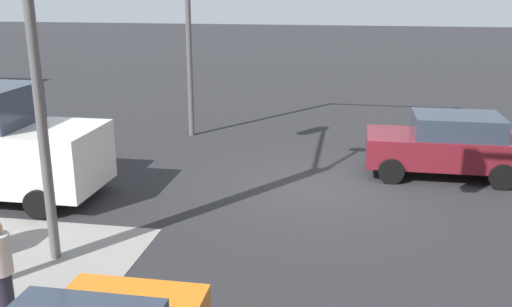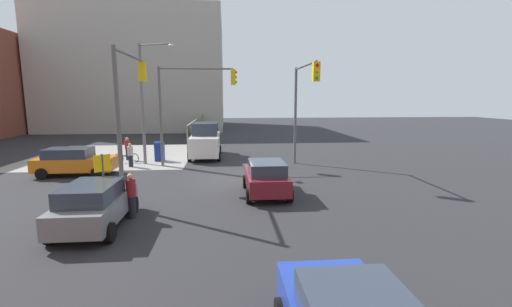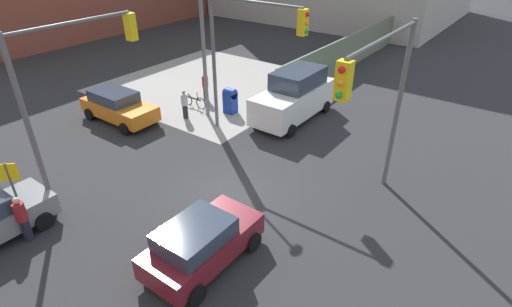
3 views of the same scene
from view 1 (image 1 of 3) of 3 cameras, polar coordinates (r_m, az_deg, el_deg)
The scene contains 3 objects.
ground_plane at distance 14.04m, azimuth 6.32°, elevation -3.50°, with size 120.00×120.00×0.00m, color #28282B.
coupe_maroon at distance 15.50m, azimuth 18.46°, elevation 0.91°, with size 3.87×2.02×1.62m.
pedestrian_walking_north at distance 9.19m, azimuth -24.18°, elevation -10.60°, with size 0.36×0.36×1.58m.
Camera 1 is at (-0.70, 13.19, 4.77)m, focal length 40.00 mm.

